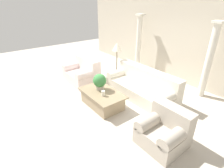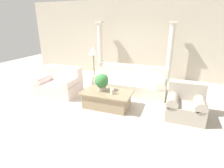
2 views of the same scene
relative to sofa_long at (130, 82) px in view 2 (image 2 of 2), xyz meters
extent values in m
plane|color=#BCB2A3|center=(-0.43, -0.79, -0.35)|extent=(16.00, 16.00, 0.00)
cube|color=beige|center=(-0.43, 2.00, 1.25)|extent=(10.00, 0.06, 3.20)
cube|color=beige|center=(0.00, -0.08, -0.14)|extent=(2.40, 0.93, 0.40)
cube|color=beige|center=(0.00, 0.22, 0.30)|extent=(2.40, 0.32, 0.48)
cylinder|color=beige|center=(-1.06, -0.08, 0.13)|extent=(0.28, 0.93, 0.28)
cylinder|color=beige|center=(1.06, -0.08, 0.13)|extent=(0.28, 0.93, 0.28)
cube|color=silver|center=(-2.17, -1.01, -0.14)|extent=(1.32, 0.93, 0.40)
cube|color=silver|center=(-2.17, -0.71, 0.30)|extent=(1.32, 0.32, 0.48)
cylinder|color=silver|center=(-2.69, -1.01, 0.13)|extent=(0.28, 0.93, 0.28)
cylinder|color=silver|center=(-1.65, -1.01, 0.13)|extent=(0.28, 0.93, 0.28)
cube|color=#998466|center=(-0.33, -1.32, -0.14)|extent=(1.21, 0.73, 0.40)
cube|color=#897759|center=(-0.33, -1.32, 0.08)|extent=(1.38, 0.83, 0.04)
cylinder|color=#B2A893|center=(-0.50, -1.28, 0.16)|extent=(0.24, 0.24, 0.13)
sphere|color=#387A3D|center=(-0.50, -1.28, 0.39)|extent=(0.39, 0.39, 0.39)
cylinder|color=silver|center=(-0.14, -1.41, 0.17)|extent=(0.10, 0.10, 0.15)
cylinder|color=brown|center=(-1.39, 0.08, -0.33)|extent=(0.25, 0.25, 0.03)
cylinder|color=brown|center=(-1.39, 0.08, 0.27)|extent=(0.04, 0.04, 1.16)
cone|color=beige|center=(-1.39, 0.08, 0.99)|extent=(0.32, 0.32, 0.28)
cylinder|color=silver|center=(-1.79, 1.57, 0.78)|extent=(0.20, 0.20, 2.26)
cube|color=silver|center=(-1.79, 1.57, 1.95)|extent=(0.28, 0.28, 0.06)
cylinder|color=silver|center=(1.14, 1.57, 0.78)|extent=(0.20, 0.20, 2.26)
cube|color=silver|center=(1.14, 1.57, 1.95)|extent=(0.28, 0.28, 0.06)
cube|color=#ADA393|center=(1.72, -1.19, -0.15)|extent=(0.90, 0.87, 0.40)
cube|color=#ADA393|center=(1.72, -0.91, 0.27)|extent=(0.90, 0.30, 0.45)
cylinder|color=#ADA393|center=(1.41, -1.19, 0.11)|extent=(0.28, 0.87, 0.28)
cylinder|color=#ADA393|center=(2.03, -1.19, 0.11)|extent=(0.28, 0.87, 0.28)
camera|label=1|loc=(3.33, -3.77, 2.51)|focal=28.00mm
camera|label=2|loc=(1.37, -5.51, 1.91)|focal=28.00mm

